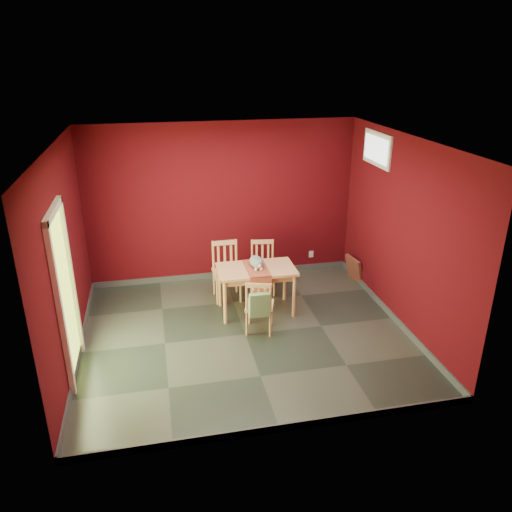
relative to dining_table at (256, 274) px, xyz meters
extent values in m
plane|color=#2D342D|center=(-0.30, -0.65, -0.63)|extent=(4.50, 4.50, 0.00)
plane|color=#4B070E|center=(-0.30, 1.35, 0.72)|extent=(4.50, 0.00, 4.50)
plane|color=#4B070E|center=(-0.30, -2.65, 0.72)|extent=(4.50, 0.00, 4.50)
plane|color=#4B070E|center=(-2.55, -0.65, 0.72)|extent=(0.00, 4.00, 4.00)
plane|color=#4B070E|center=(1.95, -0.65, 0.72)|extent=(0.00, 4.00, 4.00)
plane|color=white|center=(-0.30, -0.65, 2.07)|extent=(4.50, 4.50, 0.00)
cube|color=#3F4244|center=(-0.30, 1.34, -0.58)|extent=(4.50, 0.02, 0.10)
cube|color=#3F4244|center=(-0.30, -2.64, -0.58)|extent=(4.50, 0.02, 0.10)
cube|color=#3F4244|center=(-2.53, -0.65, -0.58)|extent=(0.03, 4.00, 0.10)
cube|color=#3F4244|center=(1.94, -0.65, -0.58)|extent=(0.03, 4.00, 0.10)
cube|color=#B7D838|center=(-2.53, -1.05, 0.39)|extent=(0.02, 0.85, 2.05)
cube|color=white|center=(-2.51, -1.51, 0.43)|extent=(0.06, 0.08, 2.13)
cube|color=white|center=(-2.51, -0.58, 0.43)|extent=(0.06, 0.08, 2.13)
cube|color=white|center=(-2.51, -1.05, 1.46)|extent=(0.06, 1.01, 0.08)
cube|color=white|center=(1.94, 0.35, 1.72)|extent=(0.03, 0.90, 0.50)
cube|color=white|center=(1.91, 0.35, 1.72)|extent=(0.02, 0.76, 0.36)
cube|color=silver|center=(1.30, 1.34, -0.33)|extent=(0.08, 0.02, 0.12)
cube|color=tan|center=(0.00, 0.00, 0.07)|extent=(1.16, 0.68, 0.04)
cube|color=tan|center=(0.00, 0.00, 0.00)|extent=(1.04, 0.57, 0.10)
cylinder|color=tan|center=(-0.52, -0.27, -0.29)|extent=(0.05, 0.05, 0.68)
cylinder|color=tan|center=(-0.52, 0.28, -0.29)|extent=(0.05, 0.05, 0.68)
cylinder|color=tan|center=(0.52, -0.28, -0.29)|extent=(0.05, 0.05, 0.68)
cylinder|color=tan|center=(0.52, 0.27, -0.29)|extent=(0.05, 0.05, 0.68)
cube|color=#9E412D|center=(0.00, 0.00, 0.09)|extent=(0.33, 0.66, 0.01)
cube|color=#9E412D|center=(0.00, -0.33, -0.07)|extent=(0.32, 0.01, 0.33)
cube|color=tan|center=(-0.37, 0.52, -0.19)|extent=(0.44, 0.44, 0.04)
cylinder|color=tan|center=(-0.55, 0.33, -0.42)|extent=(0.04, 0.04, 0.42)
cylinder|color=tan|center=(-0.56, 0.70, -0.42)|extent=(0.04, 0.04, 0.42)
cylinder|color=tan|center=(-0.18, 0.33, -0.42)|extent=(0.04, 0.04, 0.42)
cylinder|color=tan|center=(-0.18, 0.71, -0.42)|extent=(0.04, 0.04, 0.42)
cylinder|color=tan|center=(-0.56, 0.70, 0.07)|extent=(0.04, 0.04, 0.47)
cylinder|color=tan|center=(-0.18, 0.71, 0.07)|extent=(0.04, 0.04, 0.47)
cube|color=tan|center=(-0.37, 0.71, 0.26)|extent=(0.39, 0.04, 0.07)
cube|color=tan|center=(-0.47, 0.71, 0.03)|extent=(0.04, 0.02, 0.36)
cube|color=tan|center=(-0.37, 0.71, 0.03)|extent=(0.04, 0.02, 0.36)
cube|color=tan|center=(-0.27, 0.71, 0.03)|extent=(0.04, 0.02, 0.36)
cube|color=tan|center=(0.25, 0.63, -0.22)|extent=(0.46, 0.46, 0.04)
cylinder|color=tan|center=(0.05, 0.49, -0.44)|extent=(0.03, 0.03, 0.39)
cylinder|color=tan|center=(0.10, 0.83, -0.44)|extent=(0.03, 0.03, 0.39)
cylinder|color=tan|center=(0.39, 0.43, -0.44)|extent=(0.03, 0.03, 0.39)
cylinder|color=tan|center=(0.44, 0.77, -0.44)|extent=(0.03, 0.03, 0.39)
cylinder|color=tan|center=(0.10, 0.83, 0.01)|extent=(0.03, 0.03, 0.43)
cylinder|color=tan|center=(0.44, 0.77, 0.01)|extent=(0.03, 0.03, 0.43)
cube|color=tan|center=(0.27, 0.80, 0.19)|extent=(0.36, 0.09, 0.07)
cube|color=tan|center=(0.18, 0.81, -0.02)|extent=(0.04, 0.02, 0.33)
cube|color=tan|center=(0.27, 0.80, -0.02)|extent=(0.04, 0.02, 0.33)
cube|color=tan|center=(0.37, 0.79, -0.02)|extent=(0.04, 0.02, 0.33)
cube|color=tan|center=(-0.07, -0.56, -0.24)|extent=(0.48, 0.48, 0.04)
cylinder|color=tan|center=(0.13, -0.46, -0.44)|extent=(0.03, 0.03, 0.37)
cylinder|color=tan|center=(0.04, -0.77, -0.44)|extent=(0.03, 0.03, 0.37)
cylinder|color=tan|center=(-0.18, -0.36, -0.44)|extent=(0.03, 0.03, 0.37)
cylinder|color=tan|center=(-0.28, -0.67, -0.44)|extent=(0.03, 0.03, 0.37)
cylinder|color=tan|center=(0.04, -0.77, -0.02)|extent=(0.03, 0.03, 0.41)
cylinder|color=tan|center=(-0.28, -0.67, -0.02)|extent=(0.03, 0.03, 0.41)
cube|color=tan|center=(-0.12, -0.72, 0.15)|extent=(0.34, 0.14, 0.06)
cube|color=tan|center=(-0.03, -0.75, -0.05)|extent=(0.04, 0.03, 0.32)
cube|color=tan|center=(-0.12, -0.72, -0.05)|extent=(0.04, 0.03, 0.32)
cube|color=tan|center=(-0.21, -0.69, -0.05)|extent=(0.04, 0.03, 0.32)
cube|color=#6B9664|center=(-0.12, -0.80, -0.10)|extent=(0.28, 0.09, 0.34)
cylinder|color=#6B9664|center=(-0.20, -0.74, 0.13)|extent=(0.01, 0.14, 0.01)
cylinder|color=#6B9664|center=(-0.04, -0.74, 0.13)|extent=(0.01, 0.14, 0.01)
cube|color=brown|center=(1.89, 0.74, -0.42)|extent=(0.21, 0.44, 0.43)
cube|color=black|center=(1.89, 0.74, -0.42)|extent=(0.14, 0.31, 0.30)
camera|label=1|loc=(-1.41, -6.64, 3.09)|focal=35.00mm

